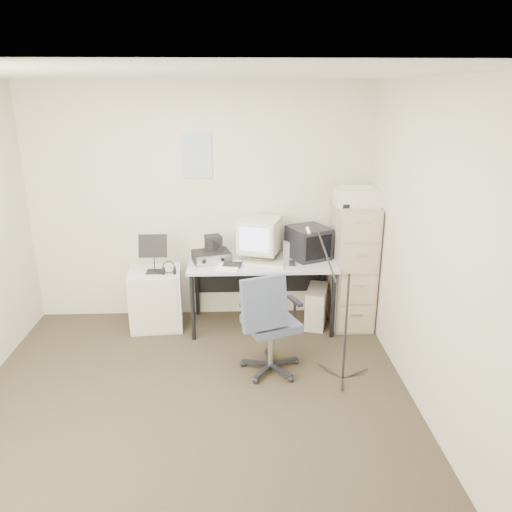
{
  "coord_description": "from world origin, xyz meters",
  "views": [
    {
      "loc": [
        0.38,
        -3.38,
        2.42
      ],
      "look_at": [
        0.55,
        0.95,
        0.95
      ],
      "focal_mm": 35.0,
      "sensor_mm": 36.0,
      "label": 1
    }
  ],
  "objects_px": {
    "desk": "(262,293)",
    "office_chair": "(271,322)",
    "side_cart": "(156,299)",
    "filing_cabinet": "(352,266)"
  },
  "relations": [
    {
      "from": "filing_cabinet",
      "to": "desk",
      "type": "xyz_separation_m",
      "value": [
        -0.95,
        -0.03,
        -0.29
      ]
    },
    {
      "from": "desk",
      "to": "office_chair",
      "type": "xyz_separation_m",
      "value": [
        0.03,
        -0.9,
        0.12
      ]
    },
    {
      "from": "desk",
      "to": "office_chair",
      "type": "relative_size",
      "value": 1.56
    },
    {
      "from": "desk",
      "to": "side_cart",
      "type": "relative_size",
      "value": 2.33
    },
    {
      "from": "desk",
      "to": "office_chair",
      "type": "bearing_deg",
      "value": -87.83
    },
    {
      "from": "office_chair",
      "to": "desk",
      "type": "bearing_deg",
      "value": 71.58
    },
    {
      "from": "desk",
      "to": "side_cart",
      "type": "bearing_deg",
      "value": 179.8
    },
    {
      "from": "desk",
      "to": "office_chair",
      "type": "height_order",
      "value": "office_chair"
    },
    {
      "from": "filing_cabinet",
      "to": "desk",
      "type": "bearing_deg",
      "value": -178.19
    },
    {
      "from": "filing_cabinet",
      "to": "desk",
      "type": "height_order",
      "value": "filing_cabinet"
    }
  ]
}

